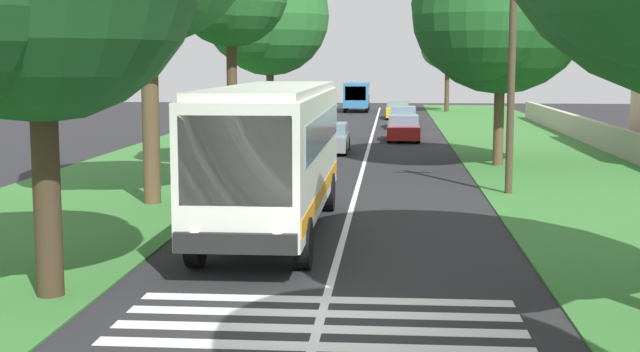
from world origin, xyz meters
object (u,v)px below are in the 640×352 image
(trailing_car_1, at_px, (403,129))
(roadside_tree_right_3, at_px, (446,46))
(roadside_tree_left_3, at_px, (267,19))
(utility_pole, at_px, (511,80))
(coach_bus, at_px, (274,149))
(roadside_tree_right_1, at_px, (496,10))
(trailing_car_2, at_px, (403,118))
(trailing_minibus_0, at_px, (357,94))
(trailing_car_0, at_px, (330,139))
(trailing_car_3, at_px, (398,110))

(trailing_car_1, xyz_separation_m, roadside_tree_right_3, (28.96, -3.93, 5.05))
(roadside_tree_left_3, bearing_deg, utility_pole, -148.58)
(coach_bus, relative_size, roadside_tree_right_3, 1.38)
(trailing_car_1, height_order, utility_pole, utility_pole)
(roadside_tree_left_3, relative_size, roadside_tree_right_1, 0.94)
(coach_bus, relative_size, trailing_car_2, 2.60)
(trailing_minibus_0, distance_m, roadside_tree_left_3, 32.20)
(roadside_tree_right_3, bearing_deg, roadside_tree_left_3, 160.68)
(trailing_car_0, relative_size, roadside_tree_left_3, 0.44)
(trailing_car_2, xyz_separation_m, roadside_tree_left_3, (-12.41, 7.26, 5.86))
(coach_bus, xyz_separation_m, utility_pole, (7.16, -6.81, 1.59))
(utility_pole, bearing_deg, trailing_minibus_0, 8.13)
(trailing_minibus_0, bearing_deg, roadside_tree_left_3, 173.80)
(trailing_minibus_0, height_order, roadside_tree_left_3, roadside_tree_left_3)
(trailing_car_0, distance_m, roadside_tree_right_3, 36.77)
(trailing_car_0, bearing_deg, trailing_minibus_0, 0.23)
(trailing_car_3, xyz_separation_m, utility_pole, (-39.00, -3.43, 3.07))
(coach_bus, distance_m, trailing_car_1, 27.15)
(coach_bus, distance_m, utility_pole, 10.01)
(trailing_car_3, height_order, trailing_minibus_0, trailing_minibus_0)
(trailing_car_1, bearing_deg, trailing_car_3, 0.64)
(trailing_car_2, bearing_deg, roadside_tree_right_3, -11.28)
(roadside_tree_left_3, xyz_separation_m, roadside_tree_right_1, (-8.91, -10.74, -0.08))
(trailing_car_1, distance_m, trailing_minibus_0, 29.17)
(trailing_car_1, height_order, roadside_tree_left_3, roadside_tree_left_3)
(trailing_minibus_0, relative_size, utility_pole, 0.84)
(coach_bus, distance_m, roadside_tree_right_1, 17.39)
(coach_bus, relative_size, trailing_car_0, 2.60)
(trailing_car_3, bearing_deg, trailing_minibus_0, 20.05)
(utility_pole, bearing_deg, trailing_car_3, 5.03)
(coach_bus, bearing_deg, trailing_car_3, -4.18)
(roadside_tree_left_3, height_order, roadside_tree_right_1, roadside_tree_right_1)
(coach_bus, relative_size, trailing_minibus_0, 1.86)
(trailing_car_3, bearing_deg, trailing_car_1, -179.36)
(coach_bus, bearing_deg, trailing_minibus_0, 0.14)
(coach_bus, xyz_separation_m, trailing_car_1, (26.87, -3.59, -1.48))
(trailing_car_0, relative_size, trailing_minibus_0, 0.72)
(coach_bus, bearing_deg, roadside_tree_left_3, 8.42)
(coach_bus, xyz_separation_m, trailing_car_0, (20.20, -0.00, -1.48))
(trailing_car_1, height_order, roadside_tree_right_1, roadside_tree_right_1)
(roadside_tree_right_1, bearing_deg, roadside_tree_left_3, 50.31)
(roadside_tree_right_3, bearing_deg, trailing_minibus_0, 90.31)
(trailing_car_2, bearing_deg, coach_bus, 174.24)
(trailing_car_0, distance_m, trailing_car_3, 26.18)
(roadside_tree_right_1, bearing_deg, trailing_car_1, 17.08)
(trailing_car_2, xyz_separation_m, roadside_tree_right_1, (-21.32, -3.48, 5.78))
(coach_bus, bearing_deg, trailing_car_1, -7.62)
(trailing_minibus_0, relative_size, roadside_tree_right_3, 0.74)
(trailing_minibus_0, bearing_deg, roadside_tree_right_1, -169.79)
(coach_bus, bearing_deg, trailing_car_2, -5.76)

